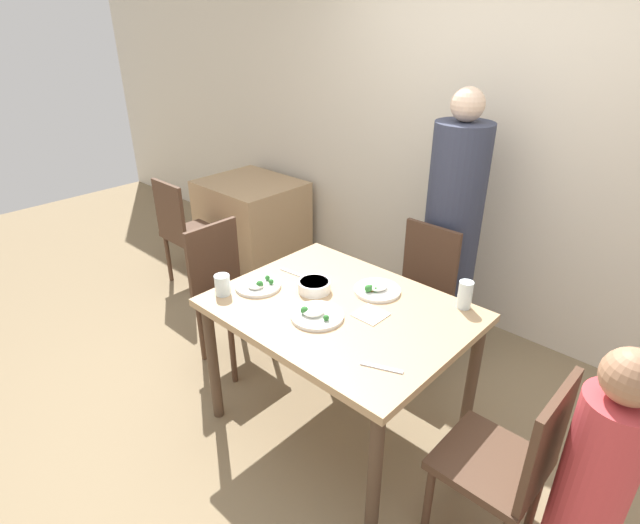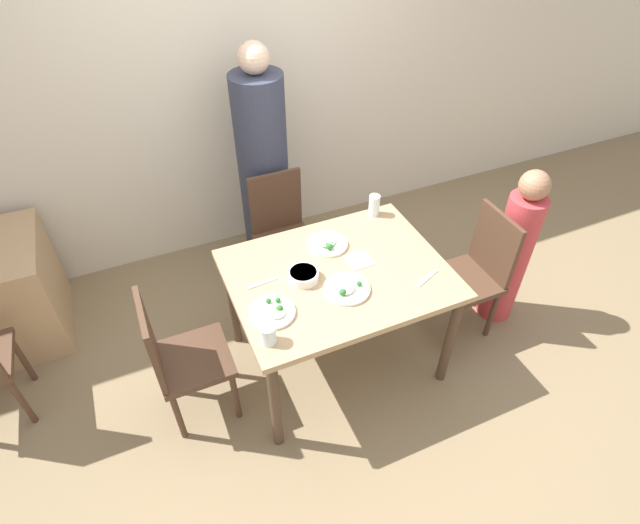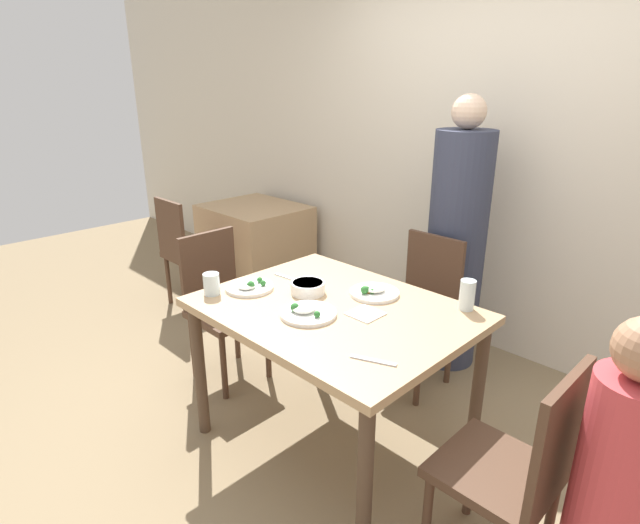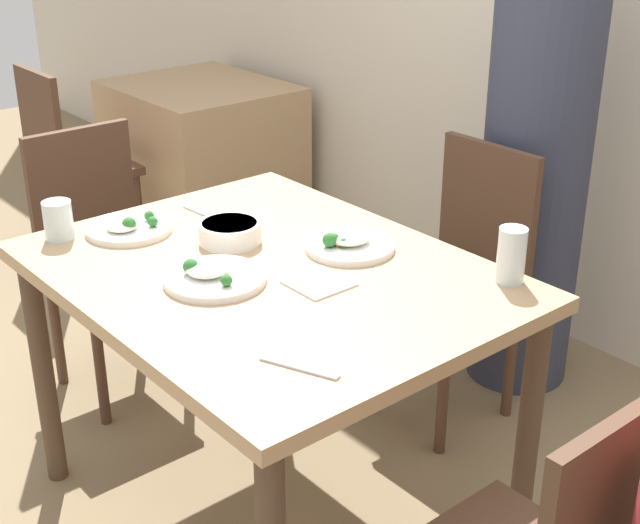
# 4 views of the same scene
# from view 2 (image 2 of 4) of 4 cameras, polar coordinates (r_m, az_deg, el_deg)

# --- Properties ---
(ground_plane) EXTENTS (10.00, 10.00, 0.00)m
(ground_plane) POSITION_cam_2_polar(r_m,az_deg,el_deg) (3.41, 1.77, -10.80)
(ground_plane) COLOR #847051
(wall_back) EXTENTS (10.00, 0.06, 2.70)m
(wall_back) POSITION_cam_2_polar(r_m,az_deg,el_deg) (3.81, -8.42, 20.34)
(wall_back) COLOR beige
(wall_back) RESTS_ON ground_plane
(dining_table) EXTENTS (1.23, 0.95, 0.78)m
(dining_table) POSITION_cam_2_polar(r_m,az_deg,el_deg) (2.90, 2.04, -2.50)
(dining_table) COLOR tan
(dining_table) RESTS_ON ground_plane
(chair_adult_spot) EXTENTS (0.40, 0.40, 0.92)m
(chair_adult_spot) POSITION_cam_2_polar(r_m,az_deg,el_deg) (3.58, -4.31, 3.42)
(chair_adult_spot) COLOR #4C3323
(chair_adult_spot) RESTS_ON ground_plane
(chair_child_spot) EXTENTS (0.40, 0.40, 0.92)m
(chair_child_spot) POSITION_cam_2_polar(r_m,az_deg,el_deg) (3.41, 17.20, -1.03)
(chair_child_spot) COLOR #4C3323
(chair_child_spot) RESTS_ON ground_plane
(chair_empty_left) EXTENTS (0.40, 0.40, 0.92)m
(chair_empty_left) POSITION_cam_2_polar(r_m,az_deg,el_deg) (2.89, -15.75, -10.41)
(chair_empty_left) COLOR #4C3323
(chair_empty_left) RESTS_ON ground_plane
(person_adult) EXTENTS (0.36, 0.36, 1.71)m
(person_adult) POSITION_cam_2_polar(r_m,az_deg,el_deg) (3.69, -6.45, 10.06)
(person_adult) COLOR #33384C
(person_adult) RESTS_ON ground_plane
(person_child) EXTENTS (0.24, 0.24, 1.18)m
(person_child) POSITION_cam_2_polar(r_m,az_deg,el_deg) (3.54, 21.08, 0.98)
(person_child) COLOR #C63D42
(person_child) RESTS_ON ground_plane
(bowl_curry) EXTENTS (0.17, 0.17, 0.06)m
(bowl_curry) POSITION_cam_2_polar(r_m,az_deg,el_deg) (2.77, -1.92, -1.52)
(bowl_curry) COLOR white
(bowl_curry) RESTS_ON dining_table
(plate_rice_adult) EXTENTS (0.26, 0.26, 0.06)m
(plate_rice_adult) POSITION_cam_2_polar(r_m,az_deg,el_deg) (2.72, 3.03, -3.05)
(plate_rice_adult) COLOR white
(plate_rice_adult) RESTS_ON dining_table
(plate_rice_child) EXTENTS (0.24, 0.24, 0.06)m
(plate_rice_child) POSITION_cam_2_polar(r_m,az_deg,el_deg) (3.00, 0.86, 2.14)
(plate_rice_child) COLOR white
(plate_rice_child) RESTS_ON dining_table
(plate_noodles) EXTENTS (0.24, 0.24, 0.06)m
(plate_noodles) POSITION_cam_2_polar(r_m,az_deg,el_deg) (2.61, -5.38, -5.68)
(plate_noodles) COLOR white
(plate_noodles) RESTS_ON dining_table
(glass_water_tall) EXTENTS (0.08, 0.08, 0.11)m
(glass_water_tall) POSITION_cam_2_polar(r_m,az_deg,el_deg) (2.46, -5.93, -8.24)
(glass_water_tall) COLOR silver
(glass_water_tall) RESTS_ON dining_table
(glass_water_short) EXTENTS (0.07, 0.07, 0.14)m
(glass_water_short) POSITION_cam_2_polar(r_m,az_deg,el_deg) (3.25, 6.20, 6.48)
(glass_water_short) COLOR silver
(glass_water_short) RESTS_ON dining_table
(napkin_folded) EXTENTS (0.14, 0.14, 0.01)m
(napkin_folded) POSITION_cam_2_polar(r_m,az_deg,el_deg) (2.92, 4.55, 0.22)
(napkin_folded) COLOR white
(napkin_folded) RESTS_ON dining_table
(fork_steel) EXTENTS (0.17, 0.09, 0.01)m
(fork_steel) POSITION_cam_2_polar(r_m,az_deg,el_deg) (2.86, 12.20, -1.79)
(fork_steel) COLOR silver
(fork_steel) RESTS_ON dining_table
(spoon_steel) EXTENTS (0.18, 0.04, 0.01)m
(spoon_steel) POSITION_cam_2_polar(r_m,az_deg,el_deg) (2.78, -6.61, -2.40)
(spoon_steel) COLOR silver
(spoon_steel) RESTS_ON dining_table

